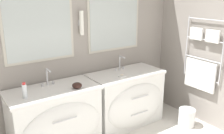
{
  "coord_description": "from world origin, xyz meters",
  "views": [
    {
      "loc": [
        -1.28,
        -0.99,
        2.0
      ],
      "look_at": [
        0.45,
        1.49,
        1.09
      ],
      "focal_mm": 40.0,
      "sensor_mm": 36.0,
      "label": 1
    }
  ],
  "objects_px": {
    "vanity_left": "(56,120)",
    "amenity_bowl": "(77,85)",
    "waste_bin": "(187,117)",
    "toiletry_bottle": "(25,91)",
    "vanity_right": "(127,98)"
  },
  "relations": [
    {
      "from": "vanity_right",
      "to": "amenity_bowl",
      "type": "xyz_separation_m",
      "value": [
        -0.9,
        -0.12,
        0.45
      ]
    },
    {
      "from": "vanity_right",
      "to": "amenity_bowl",
      "type": "height_order",
      "value": "amenity_bowl"
    },
    {
      "from": "vanity_left",
      "to": "vanity_right",
      "type": "bearing_deg",
      "value": 0.0
    },
    {
      "from": "waste_bin",
      "to": "toiletry_bottle",
      "type": "bearing_deg",
      "value": 166.73
    },
    {
      "from": "vanity_right",
      "to": "waste_bin",
      "type": "bearing_deg",
      "value": -39.18
    },
    {
      "from": "vanity_left",
      "to": "amenity_bowl",
      "type": "xyz_separation_m",
      "value": [
        0.26,
        -0.12,
        0.45
      ]
    },
    {
      "from": "vanity_right",
      "to": "toiletry_bottle",
      "type": "height_order",
      "value": "toiletry_bottle"
    },
    {
      "from": "toiletry_bottle",
      "to": "waste_bin",
      "type": "xyz_separation_m",
      "value": [
        2.25,
        -0.53,
        -0.78
      ]
    },
    {
      "from": "amenity_bowl",
      "to": "vanity_left",
      "type": "bearing_deg",
      "value": 154.86
    },
    {
      "from": "vanity_left",
      "to": "waste_bin",
      "type": "height_order",
      "value": "vanity_left"
    },
    {
      "from": "waste_bin",
      "to": "vanity_left",
      "type": "bearing_deg",
      "value": 162.67
    },
    {
      "from": "toiletry_bottle",
      "to": "amenity_bowl",
      "type": "bearing_deg",
      "value": -5.97
    },
    {
      "from": "vanity_left",
      "to": "vanity_right",
      "type": "relative_size",
      "value": 1.0
    },
    {
      "from": "vanity_left",
      "to": "amenity_bowl",
      "type": "bearing_deg",
      "value": -25.14
    },
    {
      "from": "vanity_right",
      "to": "toiletry_bottle",
      "type": "xyz_separation_m",
      "value": [
        -1.53,
        -0.06,
        0.5
      ]
    }
  ]
}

